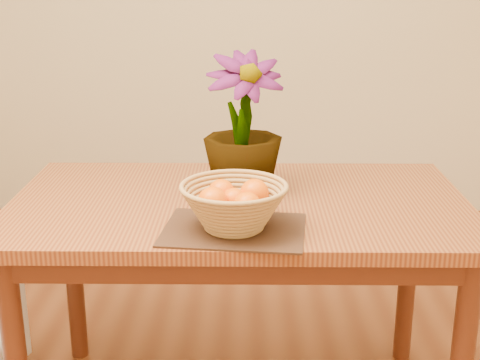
{
  "coord_description": "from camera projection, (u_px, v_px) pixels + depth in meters",
  "views": [
    {
      "loc": [
        0.02,
        -1.63,
        1.43
      ],
      "look_at": [
        0.0,
        0.09,
        0.88
      ],
      "focal_mm": 50.0,
      "sensor_mm": 36.0,
      "label": 1
    }
  ],
  "objects": [
    {
      "name": "table",
      "position": [
        239.0,
        226.0,
        2.07
      ],
      "size": [
        1.4,
        0.8,
        0.75
      ],
      "color": "brown",
      "rests_on": "floor"
    },
    {
      "name": "placemat",
      "position": [
        234.0,
        230.0,
        1.8
      ],
      "size": [
        0.41,
        0.32,
        0.01
      ],
      "primitive_type": "cube",
      "rotation": [
        0.0,
        0.0,
        -0.11
      ],
      "color": "#381E14",
      "rests_on": "table"
    },
    {
      "name": "wicker_basket",
      "position": [
        234.0,
        208.0,
        1.78
      ],
      "size": [
        0.29,
        0.29,
        0.12
      ],
      "color": "#A17F43",
      "rests_on": "placemat"
    },
    {
      "name": "orange_pile",
      "position": [
        234.0,
        198.0,
        1.77
      ],
      "size": [
        0.19,
        0.18,
        0.08
      ],
      "rotation": [
        0.0,
        0.0,
        -0.04
      ],
      "color": "#E76003",
      "rests_on": "wicker_basket"
    },
    {
      "name": "potted_plant",
      "position": [
        243.0,
        124.0,
        2.06
      ],
      "size": [
        0.29,
        0.29,
        0.44
      ],
      "primitive_type": "imported",
      "rotation": [
        0.0,
        0.0,
        0.23
      ],
      "color": "#164814",
      "rests_on": "table"
    }
  ]
}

